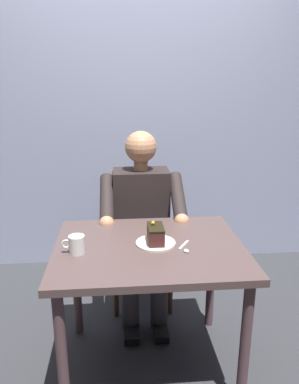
% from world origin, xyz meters
% --- Properties ---
extents(ground_plane, '(14.00, 14.00, 0.00)m').
position_xyz_m(ground_plane, '(0.00, 0.00, 0.00)').
color(ground_plane, '#313235').
extents(cafe_rear_panel, '(6.40, 0.12, 3.00)m').
position_xyz_m(cafe_rear_panel, '(0.00, -1.33, 1.50)').
color(cafe_rear_panel, '#939BBB').
rests_on(cafe_rear_panel, ground).
extents(dining_table, '(0.95, 0.75, 0.72)m').
position_xyz_m(dining_table, '(0.00, 0.00, 0.63)').
color(dining_table, '#4D3B39').
rests_on(dining_table, ground).
extents(chair, '(0.42, 0.42, 0.91)m').
position_xyz_m(chair, '(0.00, -0.71, 0.51)').
color(chair, brown).
rests_on(chair, ground).
extents(seated_person, '(0.53, 0.58, 1.21)m').
position_xyz_m(seated_person, '(0.00, -0.54, 0.64)').
color(seated_person, '#292121').
rests_on(seated_person, ground).
extents(dessert_plate, '(0.20, 0.20, 0.01)m').
position_xyz_m(dessert_plate, '(-0.03, -0.02, 0.73)').
color(dessert_plate, silver).
rests_on(dessert_plate, dining_table).
extents(cake_slice, '(0.08, 0.14, 0.11)m').
position_xyz_m(cake_slice, '(-0.03, -0.02, 0.78)').
color(cake_slice, '#45211F').
rests_on(cake_slice, dessert_plate).
extents(coffee_cup, '(0.11, 0.08, 0.09)m').
position_xyz_m(coffee_cup, '(0.35, 0.05, 0.77)').
color(coffee_cup, silver).
rests_on(coffee_cup, dining_table).
extents(dessert_spoon, '(0.07, 0.14, 0.01)m').
position_xyz_m(dessert_spoon, '(-0.17, 0.05, 0.73)').
color(dessert_spoon, silver).
rests_on(dessert_spoon, dining_table).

